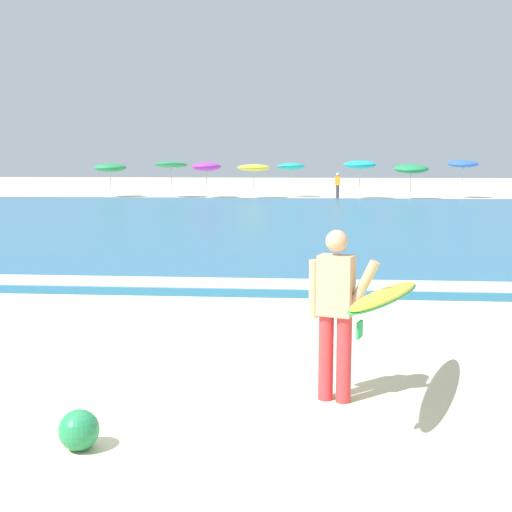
# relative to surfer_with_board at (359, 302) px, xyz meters

# --- Properties ---
(ground_plane) EXTENTS (160.00, 160.00, 0.00)m
(ground_plane) POSITION_rel_surfer_with_board_xyz_m (-2.48, 0.07, -1.03)
(ground_plane) COLOR beige
(sea) EXTENTS (120.00, 28.00, 0.14)m
(sea) POSITION_rel_surfer_with_board_xyz_m (-2.48, 19.07, -0.96)
(sea) COLOR teal
(sea) RESTS_ON ground
(surf_foam) EXTENTS (120.00, 1.01, 0.01)m
(surf_foam) POSITION_rel_surfer_with_board_xyz_m (-2.48, 5.67, -0.88)
(surf_foam) COLOR white
(surf_foam) RESTS_ON sea
(surfer_with_board) EXTENTS (1.30, 2.48, 1.73)m
(surfer_with_board) POSITION_rel_surfer_with_board_xyz_m (0.00, 0.00, 0.00)
(surfer_with_board) COLOR red
(surfer_with_board) RESTS_ON ground
(beach_umbrella_0) EXTENTS (2.04, 2.05, 2.13)m
(beach_umbrella_0) POSITION_rel_surfer_with_board_xyz_m (-13.28, 35.66, 0.81)
(beach_umbrella_0) COLOR beige
(beach_umbrella_0) RESTS_ON ground
(beach_umbrella_1) EXTENTS (2.05, 2.08, 2.32)m
(beach_umbrella_1) POSITION_rel_surfer_with_board_xyz_m (-9.31, 35.49, 1.00)
(beach_umbrella_1) COLOR beige
(beach_umbrella_1) RESTS_ON ground
(beach_umbrella_2) EXTENTS (1.80, 1.81, 2.22)m
(beach_umbrella_2) POSITION_rel_surfer_with_board_xyz_m (-7.03, 35.16, 0.89)
(beach_umbrella_2) COLOR beige
(beach_umbrella_2) RESTS_ON ground
(beach_umbrella_3) EXTENTS (2.01, 2.01, 2.09)m
(beach_umbrella_3) POSITION_rel_surfer_with_board_xyz_m (-4.05, 34.76, 0.84)
(beach_umbrella_3) COLOR beige
(beach_umbrella_3) RESTS_ON ground
(beach_umbrella_4) EXTENTS (1.76, 1.79, 2.21)m
(beach_umbrella_4) POSITION_rel_surfer_with_board_xyz_m (-1.84, 36.58, 0.88)
(beach_umbrella_4) COLOR beige
(beach_umbrella_4) RESTS_ON ground
(beach_umbrella_5) EXTENTS (1.97, 1.98, 2.31)m
(beach_umbrella_5) POSITION_rel_surfer_with_board_xyz_m (2.37, 34.85, 1.02)
(beach_umbrella_5) COLOR beige
(beach_umbrella_5) RESTS_ON ground
(beach_umbrella_6) EXTENTS (2.05, 2.09, 2.18)m
(beach_umbrella_6) POSITION_rel_surfer_with_board_xyz_m (5.37, 34.53, 0.79)
(beach_umbrella_6) COLOR beige
(beach_umbrella_6) RESTS_ON ground
(beach_umbrella_7) EXTENTS (1.84, 1.86, 2.38)m
(beach_umbrella_7) POSITION_rel_surfer_with_board_xyz_m (8.72, 36.11, 1.07)
(beach_umbrella_7) COLOR beige
(beach_umbrella_7) RESTS_ON ground
(beachgoer_near_row_left) EXTENTS (0.32, 0.20, 1.58)m
(beachgoer_near_row_left) POSITION_rel_surfer_with_board_xyz_m (1.04, 34.39, -0.18)
(beachgoer_near_row_left) COLOR #383842
(beachgoer_near_row_left) RESTS_ON ground
(beach_ball) EXTENTS (0.34, 0.34, 0.34)m
(beach_ball) POSITION_rel_surfer_with_board_xyz_m (-2.39, -1.27, -0.86)
(beach_ball) COLOR #23844C
(beach_ball) RESTS_ON ground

